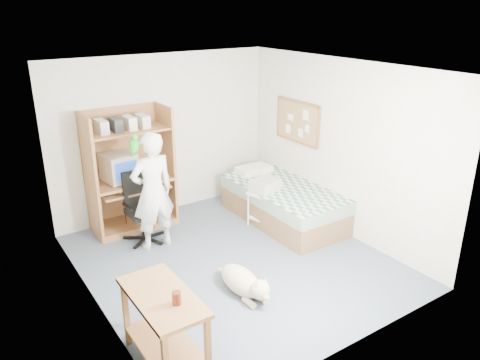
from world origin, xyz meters
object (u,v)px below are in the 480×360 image
Objects in this scene: side_desk at (164,319)px; dog at (243,282)px; computer_hutch at (130,175)px; person at (153,192)px; office_chair at (143,216)px; bed at (283,203)px; printer_cart at (265,202)px.

side_desk is 1.38m from dog.
side_desk is at bearing -106.14° from computer_hutch.
dog is at bearing 100.31° from person.
office_chair is at bearing -94.68° from computer_hutch.
side_desk is (-2.85, -1.82, 0.21)m from bed.
computer_hutch is at bearing 96.86° from dog.
computer_hutch is 2.05m from printer_cart.
person is at bearing 68.06° from side_desk.
printer_cart is at bearing 168.06° from person.
person reaches higher than side_desk.
side_desk is 3.14m from printer_cart.
printer_cart is (-0.32, 0.05, 0.07)m from bed.
office_chair is (0.81, 2.44, -0.14)m from side_desk.
side_desk is at bearing -147.50° from bed.
printer_cart is (1.67, -0.28, -0.46)m from person.
office_chair reaches higher than printer_cart.
person reaches higher than dog.
bed is 2.08m from dog.
printer_cart is (1.72, -0.58, 0.01)m from office_chair.
printer_cart is at bearing 171.86° from bed.
bed is 2.02× the size of side_desk.
office_chair is at bearing 71.67° from side_desk.
person reaches higher than printer_cart.
bed is 2.06× the size of dog.
computer_hutch is at bearing 131.88° from printer_cart.
printer_cart is at bearing -21.16° from office_chair.
side_desk is at bearing -159.17° from printer_cart.
person is 3.01× the size of printer_cart.
side_desk is at bearing -110.81° from office_chair.
person is (0.86, 2.14, 0.33)m from side_desk.
side_desk reaches higher than bed.
computer_hutch is 1.84× the size of dog.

